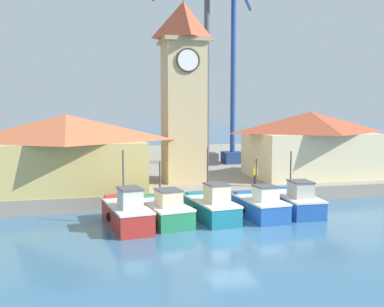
% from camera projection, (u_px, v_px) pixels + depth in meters
% --- Properties ---
extents(ground_plane, '(300.00, 300.00, 0.00)m').
position_uv_depth(ground_plane, '(231.00, 234.00, 24.27)').
color(ground_plane, '#386689').
extents(quay_wharf, '(120.00, 40.00, 1.01)m').
position_uv_depth(quay_wharf, '(152.00, 165.00, 50.13)').
color(quay_wharf, gray).
rests_on(quay_wharf, ground).
extents(fishing_boat_far_left, '(2.61, 5.46, 4.34)m').
position_uv_depth(fishing_boat_far_left, '(127.00, 213.00, 25.55)').
color(fishing_boat_far_left, '#AD2823').
rests_on(fishing_boat_far_left, ground).
extents(fishing_boat_left_outer, '(2.89, 5.17, 3.57)m').
position_uv_depth(fishing_boat_left_outer, '(164.00, 210.00, 26.60)').
color(fishing_boat_left_outer, '#237A4C').
rests_on(fishing_boat_left_outer, ground).
extents(fishing_boat_left_inner, '(2.48, 4.97, 4.35)m').
position_uv_depth(fishing_boat_left_inner, '(212.00, 207.00, 27.22)').
color(fishing_boat_left_inner, '#196B7F').
rests_on(fishing_boat_left_inner, ground).
extents(fishing_boat_mid_left, '(2.33, 4.48, 3.62)m').
position_uv_depth(fishing_boat_mid_left, '(260.00, 206.00, 27.74)').
color(fishing_boat_mid_left, '#2356A8').
rests_on(fishing_boat_mid_left, ground).
extents(fishing_boat_center, '(2.28, 5.31, 3.94)m').
position_uv_depth(fishing_boat_center, '(295.00, 201.00, 29.11)').
color(fishing_boat_center, '#2356A8').
rests_on(fishing_boat_center, ground).
extents(clock_tower, '(3.54, 3.54, 15.50)m').
position_uv_depth(clock_tower, '(183.00, 87.00, 34.89)').
color(clock_tower, tan).
rests_on(clock_tower, quay_wharf).
extents(warehouse_left, '(11.02, 7.12, 5.32)m').
position_uv_depth(warehouse_left, '(67.00, 151.00, 31.71)').
color(warehouse_left, tan).
rests_on(warehouse_left, quay_wharf).
extents(warehouse_right, '(10.28, 7.00, 5.47)m').
position_uv_depth(warehouse_right, '(310.00, 143.00, 37.92)').
color(warehouse_right, beige).
rests_on(warehouse_right, quay_wharf).
extents(port_crane_near, '(5.74, 8.23, 20.19)m').
position_uv_depth(port_crane_near, '(234.00, 86.00, 46.57)').
color(port_crane_near, navy).
rests_on(port_crane_near, quay_wharf).
extents(port_crane_far, '(5.59, 9.10, 21.97)m').
position_uv_depth(port_crane_far, '(205.00, 81.00, 45.43)').
color(port_crane_far, '#353539').
rests_on(port_crane_far, quay_wharf).
extents(dock_worker_near_tower, '(0.34, 0.22, 1.62)m').
position_uv_depth(dock_worker_near_tower, '(255.00, 175.00, 33.04)').
color(dock_worker_near_tower, '#33333D').
rests_on(dock_worker_near_tower, quay_wharf).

